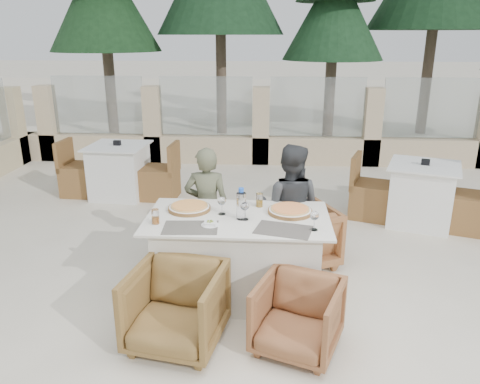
# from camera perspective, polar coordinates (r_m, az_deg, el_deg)

# --- Properties ---
(ground) EXTENTS (80.00, 80.00, 0.00)m
(ground) POSITION_cam_1_polar(r_m,az_deg,el_deg) (4.33, 0.92, -13.17)
(ground) COLOR beige
(ground) RESTS_ON ground
(sand_patch) EXTENTS (30.00, 16.00, 0.01)m
(sand_patch) POSITION_cam_1_polar(r_m,az_deg,el_deg) (17.82, 3.23, 11.29)
(sand_patch) COLOR beige
(sand_patch) RESTS_ON ground
(perimeter_wall_far) EXTENTS (10.00, 0.34, 1.60)m
(perimeter_wall_far) POSITION_cam_1_polar(r_m,az_deg,el_deg) (8.60, 2.57, 8.72)
(perimeter_wall_far) COLOR beige
(perimeter_wall_far) RESTS_ON ground
(pine_far_left) EXTENTS (2.42, 2.42, 5.50)m
(pine_far_left) POSITION_cam_1_polar(r_m,az_deg,el_deg) (11.30, -16.26, 20.34)
(pine_far_left) COLOR #1A3E1E
(pine_far_left) RESTS_ON ground
(pine_centre) EXTENTS (2.20, 2.20, 5.00)m
(pine_centre) POSITION_cam_1_polar(r_m,az_deg,el_deg) (10.96, 11.36, 19.46)
(pine_centre) COLOR #1C4222
(pine_centre) RESTS_ON ground
(dining_table) EXTENTS (1.60, 0.90, 0.77)m
(dining_table) POSITION_cam_1_polar(r_m,az_deg,el_deg) (4.24, -0.27, -7.91)
(dining_table) COLOR silver
(dining_table) RESTS_ON ground
(placemat_near_left) EXTENTS (0.47, 0.33, 0.00)m
(placemat_near_left) POSITION_cam_1_polar(r_m,az_deg,el_deg) (3.89, -6.05, -4.33)
(placemat_near_left) COLOR #5D5950
(placemat_near_left) RESTS_ON dining_table
(placemat_near_right) EXTENTS (0.51, 0.40, 0.00)m
(placemat_near_right) POSITION_cam_1_polar(r_m,az_deg,el_deg) (3.84, 5.32, -4.59)
(placemat_near_right) COLOR #58514B
(placemat_near_right) RESTS_ON dining_table
(pizza_left) EXTENTS (0.49, 0.49, 0.05)m
(pizza_left) POSITION_cam_1_polar(r_m,az_deg,el_deg) (4.27, -6.19, -1.86)
(pizza_left) COLOR orange
(pizza_left) RESTS_ON dining_table
(pizza_right) EXTENTS (0.44, 0.44, 0.05)m
(pizza_right) POSITION_cam_1_polar(r_m,az_deg,el_deg) (4.19, 6.12, -2.23)
(pizza_right) COLOR #F55621
(pizza_right) RESTS_ON dining_table
(water_bottle) EXTENTS (0.10, 0.10, 0.28)m
(water_bottle) POSITION_cam_1_polar(r_m,az_deg,el_deg) (3.99, 0.14, -1.44)
(water_bottle) COLOR #BCDCF7
(water_bottle) RESTS_ON dining_table
(wine_glass_centre) EXTENTS (0.08, 0.08, 0.18)m
(wine_glass_centre) POSITION_cam_1_polar(r_m,az_deg,el_deg) (4.12, -2.23, -1.54)
(wine_glass_centre) COLOR white
(wine_glass_centre) RESTS_ON dining_table
(wine_glass_near) EXTENTS (0.09, 0.09, 0.18)m
(wine_glass_near) POSITION_cam_1_polar(r_m,az_deg,el_deg) (4.00, 0.59, -2.17)
(wine_glass_near) COLOR silver
(wine_glass_near) RESTS_ON dining_table
(wine_glass_corner) EXTENTS (0.10, 0.10, 0.18)m
(wine_glass_corner) POSITION_cam_1_polar(r_m,az_deg,el_deg) (3.83, 9.05, -3.34)
(wine_glass_corner) COLOR white
(wine_glass_corner) RESTS_ON dining_table
(beer_glass_left) EXTENTS (0.08, 0.08, 0.13)m
(beer_glass_left) POSITION_cam_1_polar(r_m,az_deg,el_deg) (3.99, -10.28, -2.96)
(beer_glass_left) COLOR orange
(beer_glass_left) RESTS_ON dining_table
(beer_glass_right) EXTENTS (0.07, 0.07, 0.13)m
(beer_glass_right) POSITION_cam_1_polar(r_m,az_deg,el_deg) (4.31, 2.39, -0.99)
(beer_glass_right) COLOR gold
(beer_glass_right) RESTS_ON dining_table
(olive_dish) EXTENTS (0.13, 0.13, 0.04)m
(olive_dish) POSITION_cam_1_polar(r_m,az_deg,el_deg) (3.91, -3.67, -3.79)
(olive_dish) COLOR white
(olive_dish) RESTS_ON dining_table
(armchair_far_left) EXTENTS (0.82, 0.83, 0.60)m
(armchair_far_left) POSITION_cam_1_polar(r_m,az_deg,el_deg) (4.86, -4.75, -5.53)
(armchair_far_left) COLOR brown
(armchair_far_left) RESTS_ON ground
(armchair_far_right) EXTENTS (0.90, 0.91, 0.63)m
(armchair_far_right) POSITION_cam_1_polar(r_m,az_deg,el_deg) (4.88, 7.22, -5.28)
(armchair_far_right) COLOR #996037
(armchair_far_right) RESTS_ON ground
(armchair_near_left) EXTENTS (0.79, 0.80, 0.63)m
(armchair_near_left) POSITION_cam_1_polar(r_m,az_deg,el_deg) (3.69, -7.78, -13.77)
(armchair_near_left) COLOR brown
(armchair_near_left) RESTS_ON ground
(armchair_near_right) EXTENTS (0.77, 0.78, 0.56)m
(armchair_near_right) POSITION_cam_1_polar(r_m,az_deg,el_deg) (3.65, 7.05, -14.83)
(armchair_near_right) COLOR brown
(armchair_near_right) RESTS_ON ground
(diner_left) EXTENTS (0.46, 0.30, 1.25)m
(diner_left) POSITION_cam_1_polar(r_m,az_deg,el_deg) (4.73, -4.04, -1.92)
(diner_left) COLOR #5A5D44
(diner_left) RESTS_ON ground
(diner_right) EXTENTS (0.72, 0.62, 1.30)m
(diner_right) POSITION_cam_1_polar(r_m,az_deg,el_deg) (4.66, 6.05, -1.97)
(diner_right) COLOR #383A3D
(diner_right) RESTS_ON ground
(bg_table_a) EXTENTS (1.69, 0.92, 0.77)m
(bg_table_a) POSITION_cam_1_polar(r_m,az_deg,el_deg) (7.08, -14.48, 2.50)
(bg_table_a) COLOR white
(bg_table_a) RESTS_ON ground
(bg_table_b) EXTENTS (1.82, 1.32, 0.77)m
(bg_table_b) POSITION_cam_1_polar(r_m,az_deg,el_deg) (6.26, 21.23, -0.29)
(bg_table_b) COLOR white
(bg_table_b) RESTS_ON ground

